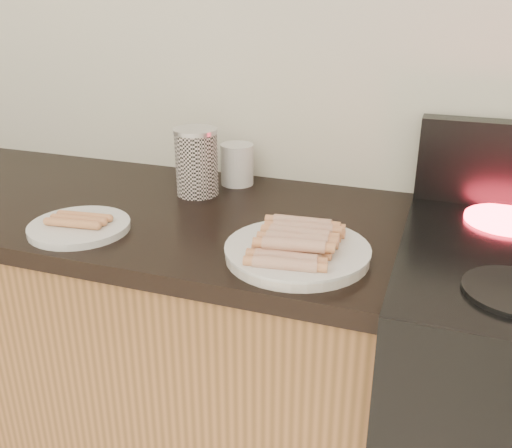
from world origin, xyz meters
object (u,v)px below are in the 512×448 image
(canister, at_px, (197,162))
(side_plate, at_px, (79,227))
(mug, at_px, (237,164))
(main_plate, at_px, (297,254))

(canister, bearing_deg, side_plate, -115.80)
(canister, xyz_separation_m, mug, (0.07, 0.11, -0.03))
(main_plate, relative_size, canister, 1.66)
(main_plate, bearing_deg, canister, 141.33)
(main_plate, bearing_deg, mug, 125.74)
(main_plate, height_order, canister, canister)
(side_plate, bearing_deg, mug, 62.60)
(canister, bearing_deg, mug, 58.41)
(main_plate, xyz_separation_m, mug, (-0.28, 0.38, 0.05))
(side_plate, distance_m, mug, 0.46)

